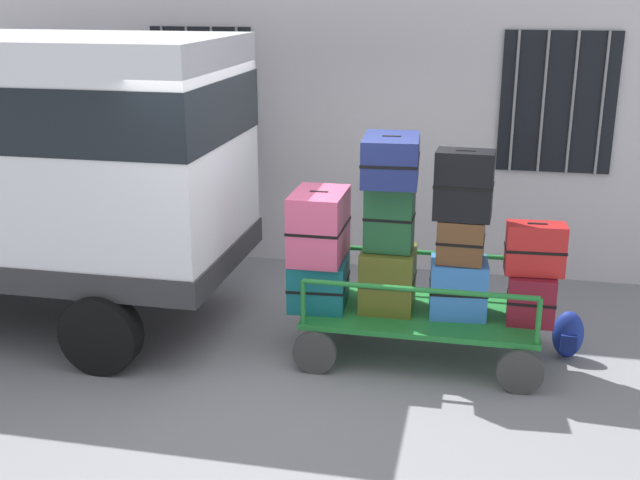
% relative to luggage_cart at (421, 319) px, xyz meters
% --- Properties ---
extents(ground_plane, '(40.00, 40.00, 0.00)m').
position_rel_luggage_cart_xyz_m(ground_plane, '(-1.01, -0.27, -0.35)').
color(ground_plane, gray).
extents(building_wall, '(12.00, 0.38, 5.00)m').
position_rel_luggage_cart_xyz_m(building_wall, '(-1.01, 2.44, 2.14)').
color(building_wall, silver).
rests_on(building_wall, ground).
extents(luggage_cart, '(2.09, 1.14, 0.43)m').
position_rel_luggage_cart_xyz_m(luggage_cart, '(0.00, 0.00, 0.00)').
color(luggage_cart, '#1E722D').
rests_on(luggage_cart, ground).
extents(cart_railing, '(1.98, 1.01, 0.41)m').
position_rel_luggage_cart_xyz_m(cart_railing, '(-0.00, -0.00, 0.41)').
color(cart_railing, '#1E722D').
rests_on(cart_railing, luggage_cart).
extents(suitcase_left_bottom, '(0.55, 0.66, 0.43)m').
position_rel_luggage_cart_xyz_m(suitcase_left_bottom, '(-0.93, -0.02, 0.29)').
color(suitcase_left_bottom, '#0F5960').
rests_on(suitcase_left_bottom, luggage_cart).
extents(suitcase_left_middle, '(0.46, 0.67, 0.62)m').
position_rel_luggage_cart_xyz_m(suitcase_left_middle, '(-0.93, -0.02, 0.82)').
color(suitcase_left_middle, '#CC4C72').
rests_on(suitcase_left_middle, suitcase_left_bottom).
extents(suitcase_midleft_bottom, '(0.48, 0.51, 0.56)m').
position_rel_luggage_cart_xyz_m(suitcase_midleft_bottom, '(-0.31, 0.01, 0.35)').
color(suitcase_midleft_bottom, '#4C5119').
rests_on(suitcase_midleft_bottom, luggage_cart).
extents(suitcase_midleft_middle, '(0.43, 0.32, 0.60)m').
position_rel_luggage_cart_xyz_m(suitcase_midleft_middle, '(-0.31, 0.00, 0.93)').
color(suitcase_midleft_middle, '#194C28').
rests_on(suitcase_midleft_middle, suitcase_midleft_bottom).
extents(suitcase_midleft_top, '(0.52, 0.69, 0.40)m').
position_rel_luggage_cart_xyz_m(suitcase_midleft_top, '(-0.31, -0.01, 1.43)').
color(suitcase_midleft_top, navy).
rests_on(suitcase_midleft_top, suitcase_midleft_middle).
extents(suitcase_center_bottom, '(0.53, 0.45, 0.50)m').
position_rel_luggage_cart_xyz_m(suitcase_center_bottom, '(0.31, 0.00, 0.32)').
color(suitcase_center_bottom, '#3372C6').
rests_on(suitcase_center_bottom, luggage_cart).
extents(suitcase_center_middle, '(0.41, 0.40, 0.38)m').
position_rel_luggage_cart_xyz_m(suitcase_center_middle, '(0.31, 0.01, 0.76)').
color(suitcase_center_middle, brown).
rests_on(suitcase_center_middle, suitcase_center_bottom).
extents(suitcase_center_top, '(0.50, 0.32, 0.59)m').
position_rel_luggage_cart_xyz_m(suitcase_center_top, '(0.31, -0.03, 1.25)').
color(suitcase_center_top, black).
rests_on(suitcase_center_top, suitcase_center_middle).
extents(suitcase_midright_bottom, '(0.41, 0.35, 0.43)m').
position_rel_luggage_cart_xyz_m(suitcase_midright_bottom, '(0.93, -0.04, 0.29)').
color(suitcase_midright_bottom, maroon).
rests_on(suitcase_midright_bottom, luggage_cart).
extents(suitcase_midright_middle, '(0.51, 0.28, 0.44)m').
position_rel_luggage_cart_xyz_m(suitcase_midright_middle, '(0.93, -0.01, 0.73)').
color(suitcase_midright_middle, '#B21E1E').
rests_on(suitcase_midright_middle, suitcase_midright_bottom).
extents(backpack, '(0.27, 0.22, 0.44)m').
position_rel_luggage_cart_xyz_m(backpack, '(1.29, 0.23, -0.13)').
color(backpack, navy).
rests_on(backpack, ground).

